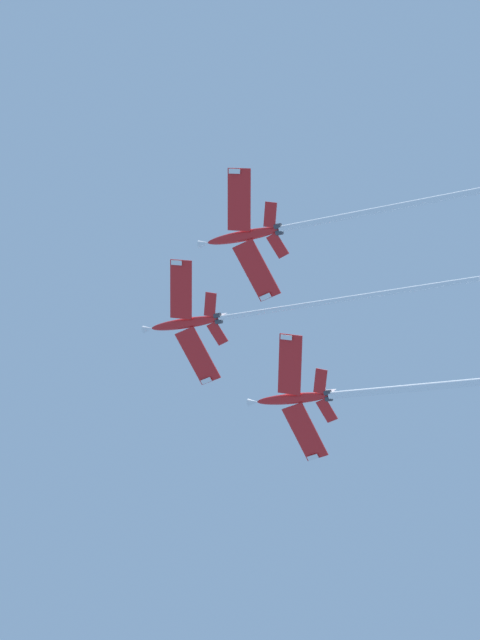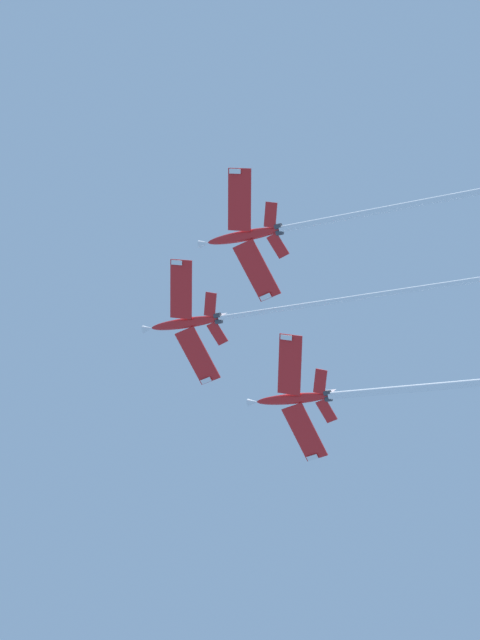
# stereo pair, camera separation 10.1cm
# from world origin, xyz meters

# --- Properties ---
(jet_lead) EXTENTS (30.46, 42.57, 23.10)m
(jet_lead) POSITION_xyz_m (-0.87, 8.15, 167.63)
(jet_lead) COLOR red
(jet_left_wing) EXTENTS (30.36, 41.73, 24.15)m
(jet_left_wing) POSITION_xyz_m (16.21, 13.95, 160.47)
(jet_left_wing) COLOR red
(jet_right_wing) EXTENTS (29.88, 42.46, 24.43)m
(jet_right_wing) POSITION_xyz_m (-3.68, 30.40, 158.86)
(jet_right_wing) COLOR red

